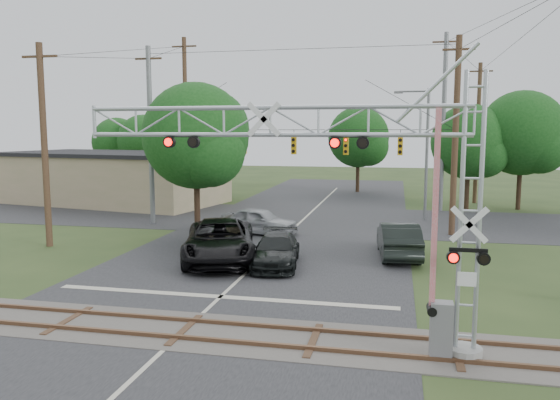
% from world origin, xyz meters
% --- Properties ---
extents(ground, '(160.00, 160.00, 0.00)m').
position_xyz_m(ground, '(0.00, 0.00, 0.00)').
color(ground, '#2B3E1C').
rests_on(ground, ground).
extents(road_main, '(14.00, 90.00, 0.02)m').
position_xyz_m(road_main, '(0.00, 10.00, 0.01)').
color(road_main, '#262628').
rests_on(road_main, ground).
extents(road_cross, '(90.00, 12.00, 0.02)m').
position_xyz_m(road_cross, '(0.00, 24.00, 0.01)').
color(road_cross, '#262628').
rests_on(road_cross, ground).
extents(railroad_track, '(90.00, 3.20, 0.17)m').
position_xyz_m(railroad_track, '(0.00, 2.00, 0.03)').
color(railroad_track, '#504945').
rests_on(railroad_track, ground).
extents(crossing_gantry, '(11.31, 0.98, 7.66)m').
position_xyz_m(crossing_gantry, '(4.85, 1.64, 4.73)').
color(crossing_gantry, gray).
rests_on(crossing_gantry, ground).
extents(traffic_signal_span, '(19.34, 0.36, 11.50)m').
position_xyz_m(traffic_signal_span, '(0.93, 20.00, 5.67)').
color(traffic_signal_span, slate).
rests_on(traffic_signal_span, ground).
extents(pickup_black, '(5.05, 7.57, 1.93)m').
position_xyz_m(pickup_black, '(-1.84, 10.97, 0.96)').
color(pickup_black, black).
rests_on(pickup_black, ground).
extents(car_dark, '(2.61, 5.13, 1.43)m').
position_xyz_m(car_dark, '(0.97, 10.60, 0.71)').
color(car_dark, black).
rests_on(car_dark, ground).
extents(sedan_silver, '(4.90, 2.70, 1.58)m').
position_xyz_m(sedan_silver, '(-1.68, 17.90, 0.79)').
color(sedan_silver, '#97999E').
rests_on(sedan_silver, ground).
extents(suv_dark, '(2.32, 5.33, 1.71)m').
position_xyz_m(suv_dark, '(6.41, 13.59, 0.85)').
color(suv_dark, black).
rests_on(suv_dark, ground).
extents(commercial_building, '(19.87, 12.61, 4.32)m').
position_xyz_m(commercial_building, '(-17.51, 29.35, 2.17)').
color(commercial_building, '#978D65').
rests_on(commercial_building, ground).
extents(streetlight, '(2.39, 0.25, 8.95)m').
position_xyz_m(streetlight, '(8.02, 25.24, 5.01)').
color(streetlight, slate).
rests_on(streetlight, ground).
extents(utility_poles, '(26.75, 28.10, 13.37)m').
position_xyz_m(utility_poles, '(2.84, 23.09, 6.28)').
color(utility_poles, '#412A1E').
rests_on(utility_poles, ground).
extents(treeline, '(54.82, 30.06, 9.72)m').
position_xyz_m(treeline, '(-0.21, 31.71, 5.59)').
color(treeline, '#332217').
rests_on(treeline, ground).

